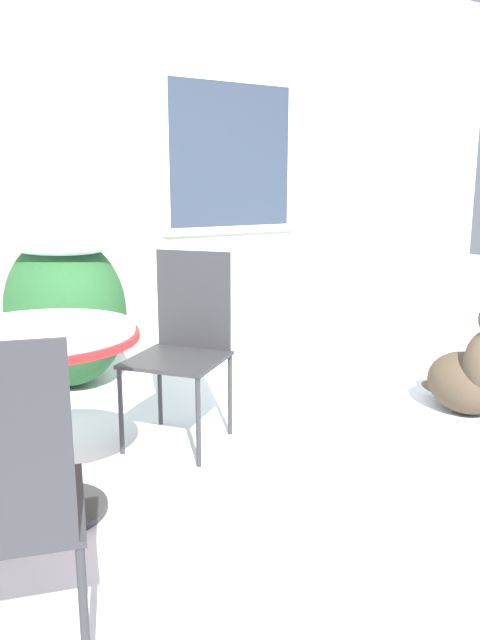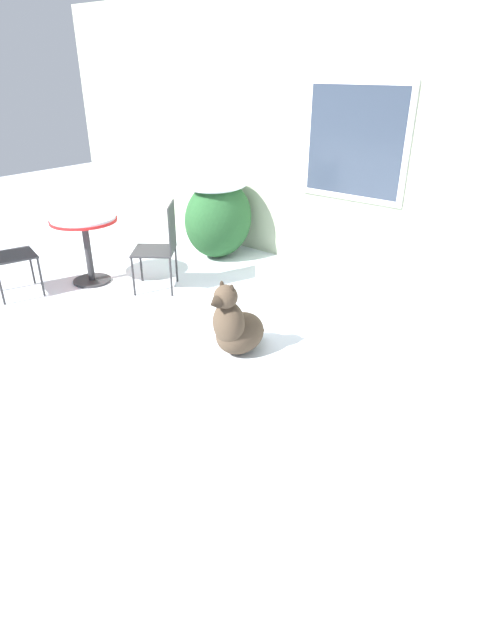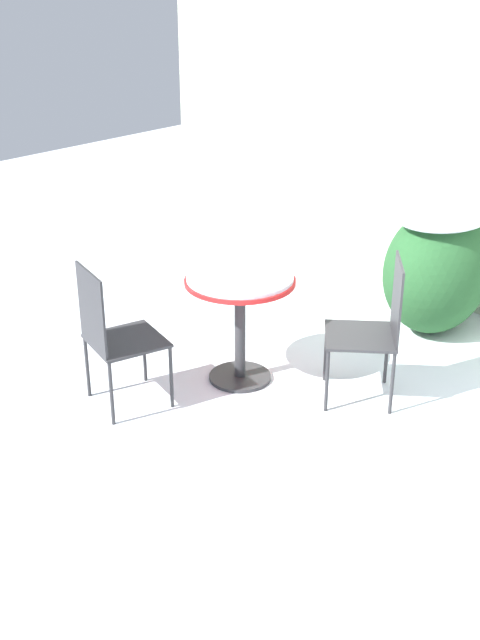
{
  "view_description": "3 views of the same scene",
  "coord_description": "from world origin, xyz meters",
  "views": [
    {
      "loc": [
        -1.83,
        -2.3,
        1.31
      ],
      "look_at": [
        0.0,
        0.6,
        0.55
      ],
      "focal_mm": 35.0,
      "sensor_mm": 36.0,
      "label": 1
    },
    {
      "loc": [
        3.52,
        -3.06,
        2.26
      ],
      "look_at": [
        1.11,
        -0.09,
        0.3
      ],
      "focal_mm": 28.0,
      "sensor_mm": 36.0,
      "label": 2
    },
    {
      "loc": [
        2.06,
        -3.57,
        2.71
      ],
      "look_at": [
        -1.24,
        0.05,
        0.45
      ],
      "focal_mm": 45.0,
      "sensor_mm": 36.0,
      "label": 3
    }
  ],
  "objects": [
    {
      "name": "patio_chair_near_table",
      "position": [
        -0.44,
        0.44,
        0.52
      ],
      "size": [
        0.63,
        0.63,
        0.97
      ],
      "rotation": [
        0.0,
        0.0,
        -0.91
      ],
      "color": "#2D2D30",
      "rests_on": "ground_plane"
    },
    {
      "name": "shrub_left",
      "position": [
        -0.68,
        1.66,
        0.53
      ],
      "size": [
        0.75,
        0.98,
        0.98
      ],
      "color": "#235128",
      "rests_on": "ground_plane"
    },
    {
      "name": "patio_table",
      "position": [
        -1.24,
        0.05,
        0.62
      ],
      "size": [
        0.74,
        0.74,
        0.77
      ],
      "color": "#2D2D30",
      "rests_on": "ground_plane"
    },
    {
      "name": "patio_chair_far_side",
      "position": [
        -1.6,
        -0.75,
        0.52
      ],
      "size": [
        0.56,
        0.56,
        0.97
      ],
      "rotation": [
        0.0,
        0.0,
        2.85
      ],
      "color": "#2D2D30",
      "rests_on": "ground_plane"
    },
    {
      "name": "ground_plane",
      "position": [
        0.0,
        0.0,
        0.0
      ],
      "size": [
        16.0,
        16.0,
        0.0
      ],
      "primitive_type": "plane",
      "color": "silver"
    }
  ]
}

